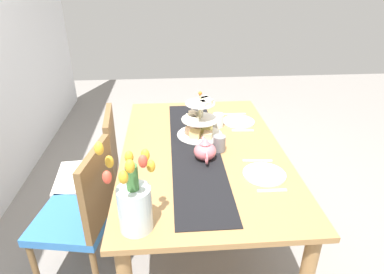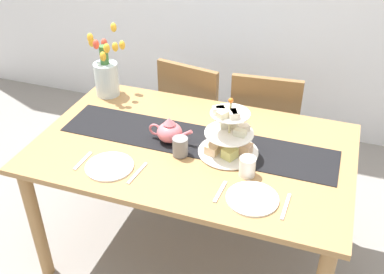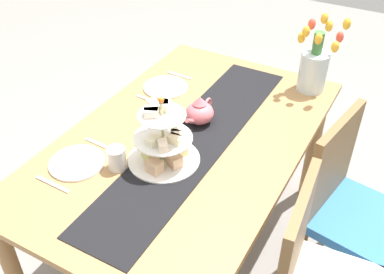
% 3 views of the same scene
% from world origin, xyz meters
% --- Properties ---
extents(ground_plane, '(8.00, 8.00, 0.00)m').
position_xyz_m(ground_plane, '(0.00, 0.00, 0.00)').
color(ground_plane, gray).
extents(dining_table, '(1.60, 0.98, 0.77)m').
position_xyz_m(dining_table, '(0.00, 0.00, 0.66)').
color(dining_table, '#A37747').
rests_on(dining_table, ground_plane).
extents(chair_left, '(0.49, 0.49, 0.91)m').
position_xyz_m(chair_left, '(-0.23, 0.72, 0.50)').
color(chair_left, brown).
rests_on(chair_left, ground_plane).
extents(chair_right, '(0.45, 0.45, 0.91)m').
position_xyz_m(chair_right, '(0.24, 0.72, 0.50)').
color(chair_right, brown).
rests_on(chair_right, ground_plane).
extents(table_runner, '(1.44, 0.29, 0.00)m').
position_xyz_m(table_runner, '(0.00, 0.05, 0.77)').
color(table_runner, black).
rests_on(table_runner, dining_table).
extents(tiered_cake_stand, '(0.30, 0.30, 0.30)m').
position_xyz_m(tiered_cake_stand, '(0.18, 0.00, 0.86)').
color(tiered_cake_stand, beige).
rests_on(tiered_cake_stand, table_runner).
extents(teapot, '(0.24, 0.13, 0.14)m').
position_xyz_m(teapot, '(-0.13, 0.00, 0.83)').
color(teapot, '#D66B75').
rests_on(teapot, table_runner).
extents(tulip_vase, '(0.19, 0.23, 0.41)m').
position_xyz_m(tulip_vase, '(-0.67, 0.36, 0.90)').
color(tulip_vase, silver).
rests_on(tulip_vase, dining_table).
extents(dinner_plate_left, '(0.23, 0.23, 0.01)m').
position_xyz_m(dinner_plate_left, '(-0.31, -0.30, 0.77)').
color(dinner_plate_left, white).
rests_on(dinner_plate_left, dining_table).
extents(fork_left, '(0.02, 0.15, 0.01)m').
position_xyz_m(fork_left, '(-0.46, -0.30, 0.77)').
color(fork_left, silver).
rests_on(fork_left, dining_table).
extents(knife_left, '(0.03, 0.17, 0.01)m').
position_xyz_m(knife_left, '(-0.17, -0.30, 0.77)').
color(knife_left, silver).
rests_on(knife_left, dining_table).
extents(dinner_plate_right, '(0.23, 0.23, 0.01)m').
position_xyz_m(dinner_plate_right, '(0.38, -0.30, 0.77)').
color(dinner_plate_right, white).
rests_on(dinner_plate_right, dining_table).
extents(fork_right, '(0.02, 0.15, 0.01)m').
position_xyz_m(fork_right, '(0.23, -0.30, 0.77)').
color(fork_right, silver).
rests_on(fork_right, dining_table).
extents(knife_right, '(0.02, 0.17, 0.01)m').
position_xyz_m(knife_right, '(0.52, -0.30, 0.77)').
color(knife_right, silver).
rests_on(knife_right, dining_table).
extents(mug_grey, '(0.08, 0.08, 0.09)m').
position_xyz_m(mug_grey, '(-0.03, -0.10, 0.82)').
color(mug_grey, slate).
rests_on(mug_grey, table_runner).
extents(mug_white_text, '(0.08, 0.08, 0.09)m').
position_xyz_m(mug_white_text, '(0.31, -0.14, 0.81)').
color(mug_white_text, white).
rests_on(mug_white_text, dining_table).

